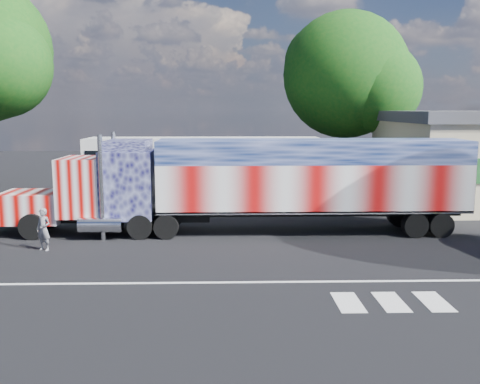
{
  "coord_description": "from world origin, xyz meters",
  "views": [
    {
      "loc": [
        -0.57,
        -18.88,
        5.31
      ],
      "look_at": [
        0.0,
        3.0,
        1.9
      ],
      "focal_mm": 40.0,
      "sensor_mm": 36.0,
      "label": 1
    }
  ],
  "objects_px": {
    "semi_truck": "(254,182)",
    "coach_bus": "(204,170)",
    "tree_ne_a": "(348,76)",
    "woman": "(44,229)"
  },
  "relations": [
    {
      "from": "woman",
      "to": "tree_ne_a",
      "type": "relative_size",
      "value": 0.14
    },
    {
      "from": "coach_bus",
      "to": "tree_ne_a",
      "type": "relative_size",
      "value": 1.09
    },
    {
      "from": "semi_truck",
      "to": "coach_bus",
      "type": "bearing_deg",
      "value": 109.37
    },
    {
      "from": "semi_truck",
      "to": "woman",
      "type": "bearing_deg",
      "value": -160.79
    },
    {
      "from": "woman",
      "to": "tree_ne_a",
      "type": "height_order",
      "value": "tree_ne_a"
    },
    {
      "from": "semi_truck",
      "to": "coach_bus",
      "type": "xyz_separation_m",
      "value": [
        -2.41,
        6.86,
        -0.28
      ]
    },
    {
      "from": "semi_truck",
      "to": "tree_ne_a",
      "type": "bearing_deg",
      "value": 62.91
    },
    {
      "from": "tree_ne_a",
      "to": "semi_truck",
      "type": "bearing_deg",
      "value": -117.09
    },
    {
      "from": "semi_truck",
      "to": "tree_ne_a",
      "type": "xyz_separation_m",
      "value": [
        7.07,
        13.82,
        5.31
      ]
    },
    {
      "from": "woman",
      "to": "tree_ne_a",
      "type": "xyz_separation_m",
      "value": [
        15.16,
        16.64,
        6.72
      ]
    }
  ]
}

